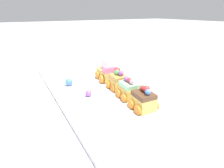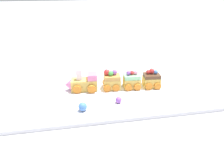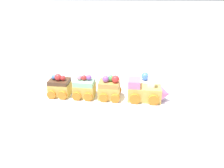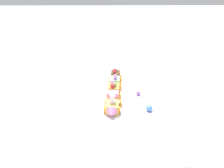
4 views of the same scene
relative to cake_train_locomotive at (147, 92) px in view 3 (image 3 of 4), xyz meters
name	(u,v)px [view 3 (image 3 of 4)]	position (x,y,z in m)	size (l,w,h in m)	color
ground_plane	(110,97)	(-0.11, 0.03, -0.04)	(10.00, 10.00, 0.00)	#B2B2B7
display_board	(110,95)	(-0.11, 0.03, -0.03)	(0.74, 0.36, 0.01)	white
cake_train_locomotive	(147,92)	(0.00, 0.00, 0.00)	(0.12, 0.07, 0.08)	#E0BC56
cake_car_caramel	(111,89)	(-0.10, 0.01, 0.00)	(0.06, 0.07, 0.07)	#E0BC56
cake_car_mint	(85,88)	(-0.18, 0.01, 0.00)	(0.06, 0.07, 0.07)	#E0BC56
cake_car_chocolate	(60,87)	(-0.26, 0.02, 0.00)	(0.06, 0.07, 0.07)	#E0BC56
gumball_blue	(145,76)	(0.01, 0.15, -0.01)	(0.03, 0.03, 0.03)	#4C84E0
gumball_purple	(111,79)	(-0.11, 0.12, -0.01)	(0.02, 0.02, 0.02)	#9956C6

